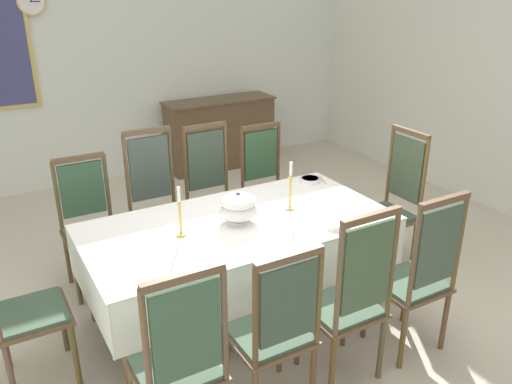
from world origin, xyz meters
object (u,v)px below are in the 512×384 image
chair_north_d (267,184)px  soup_tureen (238,207)px  candlestick_west (180,217)px  spoon_primary (349,222)px  mounted_clock (31,1)px  bowl_near_right (310,179)px  spoon_secondary (320,178)px  chair_south_b (275,329)px  chair_south_a (180,361)px  chair_north_c (213,192)px  chair_south_c (350,298)px  dining_table (239,231)px  bowl_near_left (338,225)px  chair_north_a (90,222)px  chair_south_d (418,274)px  chair_north_b (157,203)px  candlestick_east (290,190)px  sideboard (220,133)px  chair_head_east (393,201)px

chair_north_d → soup_tureen: 1.27m
candlestick_west → spoon_primary: candlestick_west is taller
spoon_primary → mounted_clock: (-1.37, 3.70, 1.36)m
soup_tureen → candlestick_west: 0.43m
bowl_near_right → spoon_secondary: bearing=11.8°
chair_south_b → spoon_secondary: (1.29, 1.35, 0.20)m
candlestick_west → spoon_primary: bearing=-20.0°
chair_south_a → chair_north_c: 2.18m
chair_south_b → bowl_near_right: 1.78m
chair_south_c → bowl_near_right: (0.64, 1.33, 0.18)m
dining_table → bowl_near_left: size_ratio=12.72×
dining_table → chair_south_a: bearing=-131.5°
chair_north_c → chair_south_a: bearing=60.3°
chair_south_a → mounted_clock: bearing=88.2°
chair_north_a → mounted_clock: bearing=-93.2°
bowl_near_left → mounted_clock: mounted_clock is taller
chair_north_a → chair_south_d: chair_south_d is taller
candlestick_west → chair_south_c: bearing=-54.6°
chair_north_b → chair_south_d: size_ratio=1.04×
candlestick_east → sideboard: 3.22m
dining_table → chair_north_b: size_ratio=1.76×
spoon_primary → mounted_clock: bearing=117.2°
chair_south_a → spoon_primary: 1.61m
dining_table → bowl_near_left: bowl_near_left is taller
dining_table → chair_south_b: chair_south_b is taller
spoon_primary → chair_south_b: bearing=-143.2°
sideboard → chair_north_b: bearing=52.5°
dining_table → chair_north_b: chair_north_b is taller
chair_south_d → sideboard: chair_south_d is taller
chair_north_a → chair_north_c: bearing=-179.6°
soup_tureen → bowl_near_left: 0.70m
soup_tureen → spoon_secondary: soup_tureen is taller
chair_north_a → spoon_primary: (1.50, -1.34, 0.21)m
spoon_primary → chair_north_c: bearing=114.4°
spoon_secondary → spoon_primary: bearing=-97.5°
bowl_near_right → spoon_secondary: bowl_near_right is taller
chair_north_d → chair_south_d: bearing=90.0°
chair_south_c → spoon_primary: chair_south_c is taller
spoon_primary → bowl_near_left: bearing=-160.4°
candlestick_west → spoon_secondary: candlestick_west is taller
chair_north_c → mounted_clock: bearing=-68.1°
chair_north_b → chair_head_east: (1.76, -0.95, -0.00)m
chair_south_a → chair_north_d: size_ratio=1.03×
chair_south_b → spoon_primary: size_ratio=6.13×
chair_north_a → chair_north_b: 0.56m
dining_table → chair_south_b: bearing=-106.3°
spoon_secondary → bowl_near_right: bearing=-152.7°
chair_south_b → spoon_secondary: 1.88m
soup_tureen → spoon_secondary: bearing=22.1°
chair_head_east → candlestick_west: 1.94m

